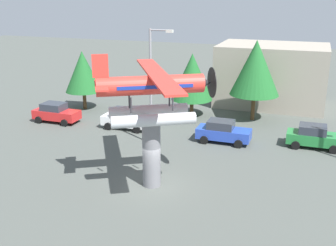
% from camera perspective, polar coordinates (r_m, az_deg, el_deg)
% --- Properties ---
extents(ground_plane, '(140.00, 140.00, 0.00)m').
position_cam_1_polar(ground_plane, '(25.99, -2.23, -8.47)').
color(ground_plane, '#4C514C').
extents(display_pedestal, '(1.10, 1.10, 4.15)m').
position_cam_1_polar(display_pedestal, '(25.14, -2.28, -4.22)').
color(display_pedestal, slate).
rests_on(display_pedestal, ground).
extents(floatplane_monument, '(7.04, 9.52, 4.00)m').
position_cam_1_polar(floatplane_monument, '(24.01, -2.08, 4.12)').
color(floatplane_monument, silver).
rests_on(floatplane_monument, display_pedestal).
extents(car_near_red, '(4.20, 2.02, 1.76)m').
position_cam_1_polar(car_near_red, '(39.06, -15.13, 1.38)').
color(car_near_red, red).
rests_on(car_near_red, ground).
extents(car_mid_white, '(4.20, 2.02, 1.76)m').
position_cam_1_polar(car_mid_white, '(36.12, -5.81, 0.60)').
color(car_mid_white, white).
rests_on(car_mid_white, ground).
extents(car_far_blue, '(4.20, 2.02, 1.76)m').
position_cam_1_polar(car_far_blue, '(32.96, 7.55, -1.16)').
color(car_far_blue, '#2847B7').
rests_on(car_far_blue, ground).
extents(car_distant_green, '(4.20, 2.02, 1.76)m').
position_cam_1_polar(car_distant_green, '(33.48, 19.47, -1.76)').
color(car_distant_green, '#237A38').
rests_on(car_distant_green, ground).
extents(streetlight_primary, '(1.84, 0.28, 8.86)m').
position_cam_1_polar(streetlight_primary, '(31.18, -2.09, 5.90)').
color(streetlight_primary, gray).
rests_on(streetlight_primary, ground).
extents(storefront_building, '(10.80, 7.48, 6.23)m').
position_cam_1_polar(storefront_building, '(44.61, 14.03, 6.42)').
color(storefront_building, '#9E9384').
rests_on(storefront_building, ground).
extents(tree_west, '(3.60, 3.60, 5.84)m').
position_cam_1_polar(tree_west, '(42.16, -11.61, 6.93)').
color(tree_west, brown).
rests_on(tree_west, ground).
extents(tree_east, '(3.91, 3.91, 5.96)m').
position_cam_1_polar(tree_east, '(39.05, 3.34, 6.36)').
color(tree_east, brown).
rests_on(tree_east, ground).
extents(tree_center_back, '(4.45, 4.45, 7.33)m').
position_cam_1_polar(tree_center_back, '(38.32, 11.93, 7.42)').
color(tree_center_back, brown).
rests_on(tree_center_back, ground).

